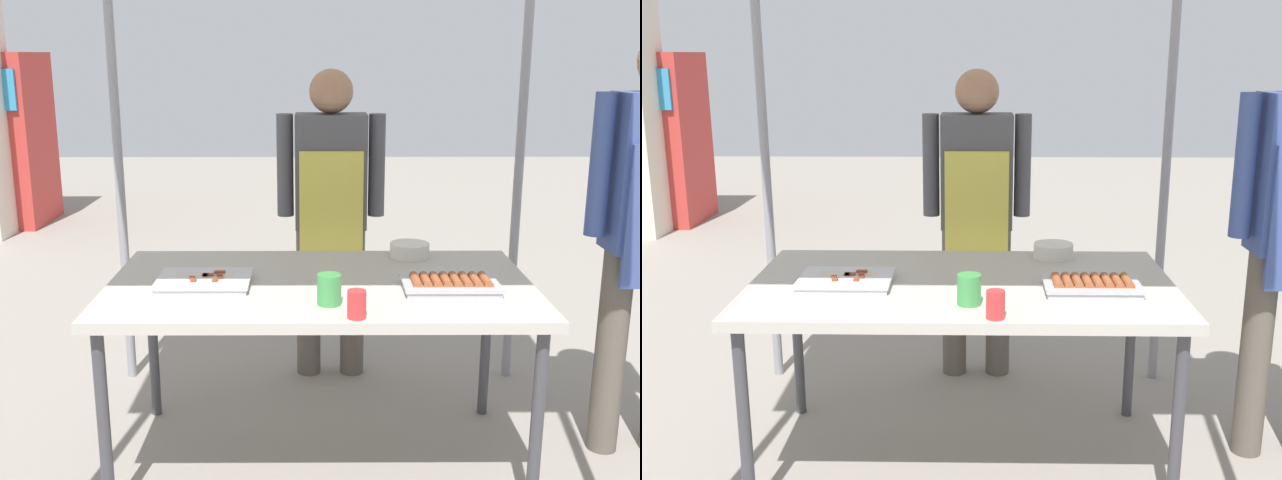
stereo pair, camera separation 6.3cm
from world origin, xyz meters
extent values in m
plane|color=gray|center=(0.00, 0.00, 0.00)|extent=(18.00, 18.00, 0.00)
cube|color=#B7B2A8|center=(0.00, 0.00, 0.73)|extent=(1.60, 0.90, 0.04)
cylinder|color=#3F3F44|center=(-0.74, -0.39, 0.35)|extent=(0.04, 0.04, 0.71)
cylinder|color=#3F3F44|center=(0.74, -0.39, 0.35)|extent=(0.04, 0.04, 0.71)
cylinder|color=#3F3F44|center=(-0.74, 0.39, 0.35)|extent=(0.04, 0.04, 0.71)
cylinder|color=#3F3F44|center=(0.74, 0.39, 0.35)|extent=(0.04, 0.04, 0.71)
cylinder|color=gray|center=(-0.95, 0.80, 1.10)|extent=(0.04, 0.04, 2.19)
cylinder|color=gray|center=(0.95, 0.80, 1.10)|extent=(0.04, 0.04, 2.19)
cube|color=#ADADB2|center=(0.48, -0.11, 0.76)|extent=(0.34, 0.21, 0.02)
cube|color=#ADADB2|center=(0.48, -0.11, 0.78)|extent=(0.35, 0.22, 0.01)
cylinder|color=#9E512D|center=(0.35, -0.11, 0.79)|extent=(0.03, 0.13, 0.03)
cylinder|color=#9E512D|center=(0.38, -0.11, 0.79)|extent=(0.03, 0.13, 0.03)
cylinder|color=#9E512D|center=(0.42, -0.11, 0.79)|extent=(0.03, 0.13, 0.03)
cylinder|color=#9E512D|center=(0.46, -0.11, 0.79)|extent=(0.03, 0.13, 0.03)
cylinder|color=#9E512D|center=(0.49, -0.11, 0.79)|extent=(0.03, 0.13, 0.03)
cylinder|color=#9E512D|center=(0.53, -0.11, 0.79)|extent=(0.03, 0.13, 0.03)
cylinder|color=#9E512D|center=(0.57, -0.11, 0.79)|extent=(0.03, 0.13, 0.03)
cylinder|color=#9E512D|center=(0.60, -0.11, 0.79)|extent=(0.03, 0.13, 0.03)
cube|color=silver|center=(-0.43, -0.05, 0.76)|extent=(0.33, 0.25, 0.02)
cube|color=silver|center=(-0.43, -0.05, 0.78)|extent=(0.35, 0.27, 0.01)
cylinder|color=tan|center=(-0.43, -0.10, 0.78)|extent=(0.22, 0.01, 0.01)
cube|color=brown|center=(-0.38, -0.10, 0.78)|extent=(0.02, 0.02, 0.02)
cube|color=brown|center=(-0.46, -0.10, 0.78)|extent=(0.02, 0.02, 0.02)
cylinder|color=tan|center=(-0.43, -0.06, 0.78)|extent=(0.22, 0.01, 0.01)
cube|color=brown|center=(-0.47, -0.06, 0.78)|extent=(0.02, 0.02, 0.02)
cube|color=brown|center=(-0.37, -0.06, 0.78)|extent=(0.02, 0.02, 0.02)
cylinder|color=tan|center=(-0.43, -0.03, 0.78)|extent=(0.22, 0.01, 0.01)
cube|color=brown|center=(-0.38, -0.03, 0.78)|extent=(0.02, 0.02, 0.02)
cube|color=brown|center=(-0.43, -0.03, 0.78)|extent=(0.02, 0.02, 0.02)
cube|color=brown|center=(-0.41, -0.03, 0.78)|extent=(0.02, 0.02, 0.02)
cube|color=brown|center=(-0.43, -0.03, 0.78)|extent=(0.02, 0.02, 0.02)
cylinder|color=tan|center=(-0.43, 0.01, 0.78)|extent=(0.22, 0.01, 0.01)
cube|color=brown|center=(-0.39, 0.01, 0.78)|extent=(0.02, 0.02, 0.02)
cube|color=brown|center=(-0.37, 0.01, 0.78)|extent=(0.02, 0.02, 0.02)
cylinder|color=silver|center=(0.38, 0.35, 0.78)|extent=(0.17, 0.17, 0.06)
cylinder|color=red|center=(0.12, -0.40, 0.80)|extent=(0.06, 0.06, 0.09)
cylinder|color=#3F994C|center=(0.03, -0.26, 0.80)|extent=(0.08, 0.08, 0.11)
cylinder|color=#595147|center=(-0.05, 0.84, 0.38)|extent=(0.12, 0.12, 0.77)
cylinder|color=#595147|center=(0.17, 0.84, 0.38)|extent=(0.12, 0.12, 0.77)
cube|color=#4C4C51|center=(0.06, 0.84, 1.04)|extent=(0.34, 0.20, 0.55)
cube|color=#D8CC4C|center=(0.06, 0.73, 0.91)|extent=(0.30, 0.02, 0.49)
cylinder|color=#4C4C51|center=(-0.16, 0.84, 1.07)|extent=(0.08, 0.08, 0.49)
cylinder|color=#4C4C51|center=(0.28, 0.84, 1.07)|extent=(0.08, 0.08, 0.49)
sphere|color=#9E7256|center=(0.06, 0.84, 1.42)|extent=(0.21, 0.21, 0.21)
cylinder|color=#595147|center=(1.17, 0.08, 0.43)|extent=(0.12, 0.12, 0.85)
cylinder|color=#384C8C|center=(1.06, 0.08, 1.18)|extent=(0.08, 0.08, 0.54)
cube|color=#BF3833|center=(-3.10, 4.34, 0.80)|extent=(0.99, 0.80, 1.60)
camera|label=1|loc=(-0.01, -2.68, 1.59)|focal=41.49mm
camera|label=2|loc=(0.05, -2.68, 1.59)|focal=41.49mm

